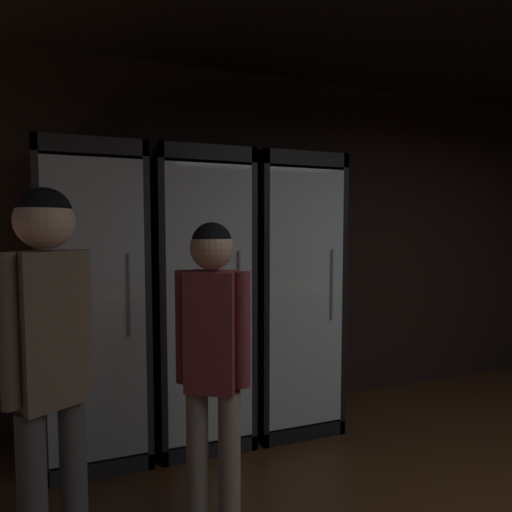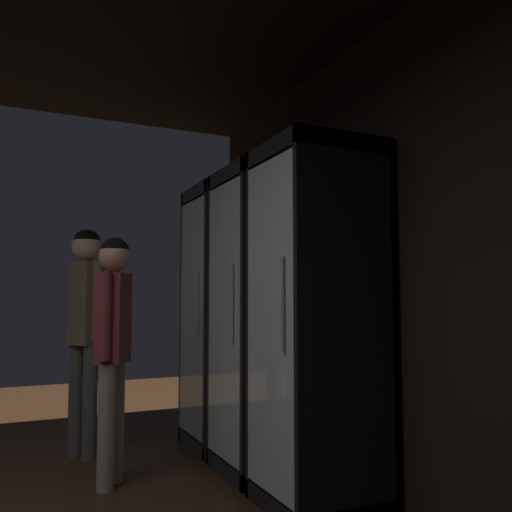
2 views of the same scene
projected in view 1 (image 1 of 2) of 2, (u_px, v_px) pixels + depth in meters
wall_back at (351, 244)px, 3.71m from camera, size 6.00×0.06×2.80m
cooler_far_left at (100, 306)px, 2.74m from camera, size 0.65×0.66×2.07m
cooler_left at (200, 299)px, 2.96m from camera, size 0.65×0.66×2.07m
cooler_center at (287, 295)px, 3.18m from camera, size 0.65×0.66×2.07m
shopper_near at (213, 349)px, 1.91m from camera, size 0.33×0.26×1.56m
shopper_far at (49, 347)px, 1.60m from camera, size 0.31×0.25×1.69m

